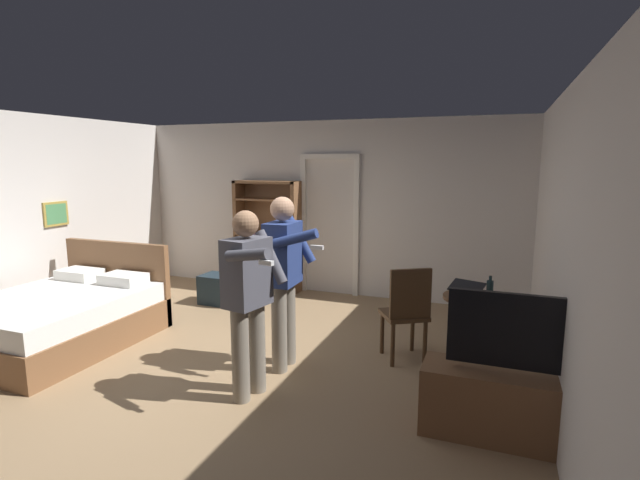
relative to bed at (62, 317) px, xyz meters
name	(u,v)px	position (x,y,z in m)	size (l,w,h in m)	color
ground_plane	(223,362)	(1.97, 0.17, -0.30)	(6.63, 6.63, 0.00)	#997A56
wall_back	(322,208)	(1.97, 3.08, 1.01)	(6.26, 0.12, 2.62)	silver
wall_right	(571,258)	(5.04, 0.17, 1.01)	(0.12, 5.94, 2.62)	silver
doorway_frame	(330,215)	(2.12, 3.00, 0.92)	(0.93, 0.08, 2.13)	white
bed	(62,317)	(0.00, 0.00, 0.00)	(1.57, 1.95, 1.02)	brown
bookshelf	(269,231)	(1.15, 2.86, 0.63)	(1.05, 0.32, 1.72)	brown
tv_flatscreen	(511,399)	(4.68, -0.24, 0.01)	(1.28, 0.40, 1.11)	brown
side_table	(473,319)	(4.34, 1.05, 0.17)	(0.61, 0.61, 0.70)	brown
laptop	(470,292)	(4.29, 1.01, 0.45)	(0.41, 0.42, 0.17)	black
bottle_on_table	(490,290)	(4.48, 0.97, 0.50)	(0.06, 0.06, 0.24)	#182B30
wooden_chair	(406,310)	(3.70, 0.86, 0.24)	(0.58, 0.58, 0.99)	#4C331E
person_blue_shirt	(248,293)	(2.58, -0.34, 0.62)	(0.58, 0.62, 1.63)	gray
person_striped_shirt	(284,272)	(2.61, 0.31, 0.67)	(0.63, 0.53, 1.70)	gray
suitcase_dark	(221,289)	(0.84, 1.92, -0.10)	(0.54, 0.39, 0.42)	#1E2D38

